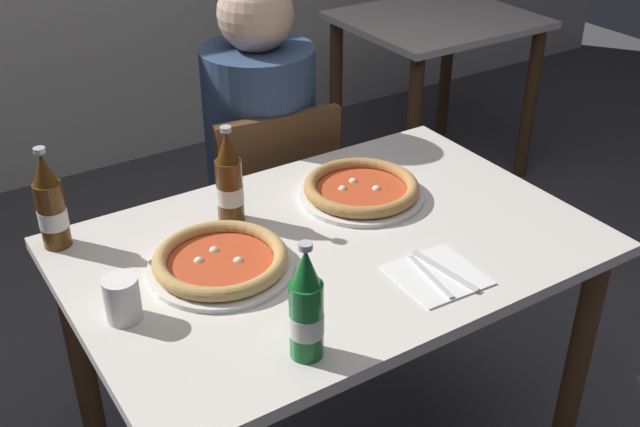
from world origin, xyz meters
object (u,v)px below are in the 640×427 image
object	(u,v)px
paper_cup	(122,299)
chair_behind_table	(268,211)
diner_seated	(262,175)
beer_bottle_center	(306,309)
beer_bottle_right	(51,206)
dining_table_main	(331,281)
dining_table_background	(435,51)
pizza_margherita_near	(361,189)
beer_bottle_left	(229,182)
pizza_marinara_far	(221,261)
napkin_with_cutlery	(437,275)

from	to	relation	value
paper_cup	chair_behind_table	bearing A→B (deg)	43.12
diner_seated	beer_bottle_center	world-z (taller)	diner_seated
beer_bottle_right	dining_table_main	bearing A→B (deg)	-31.25
chair_behind_table	dining_table_background	xyz separation A→B (m)	(1.24, 0.68, 0.11)
diner_seated	pizza_margherita_near	size ratio (longest dim) A/B	3.75
chair_behind_table	dining_table_main	bearing A→B (deg)	82.61
dining_table_main	beer_bottle_right	bearing A→B (deg)	148.75
dining_table_background	beer_bottle_right	bearing A→B (deg)	-153.75
beer_bottle_right	beer_bottle_left	bearing A→B (deg)	-16.66
pizza_margherita_near	beer_bottle_center	xyz separation A→B (m)	(-0.44, -0.44, 0.08)
beer_bottle_left	chair_behind_table	bearing A→B (deg)	51.68
beer_bottle_right	dining_table_background	bearing A→B (deg)	26.25
diner_seated	pizza_marinara_far	world-z (taller)	diner_seated
beer_bottle_left	paper_cup	distance (m)	0.43
pizza_margherita_near	diner_seated	bearing A→B (deg)	91.06
chair_behind_table	pizza_marinara_far	world-z (taller)	chair_behind_table
dining_table_main	chair_behind_table	world-z (taller)	chair_behind_table
chair_behind_table	beer_bottle_center	world-z (taller)	beer_bottle_center
beer_bottle_left	napkin_with_cutlery	size ratio (longest dim) A/B	1.30
chair_behind_table	dining_table_background	size ratio (longest dim) A/B	1.06
diner_seated	pizza_margherita_near	world-z (taller)	diner_seated
chair_behind_table	pizza_margherita_near	bearing A→B (deg)	99.85
pizza_marinara_far	paper_cup	size ratio (longest dim) A/B	3.41
beer_bottle_right	diner_seated	bearing A→B (deg)	24.98
beer_bottle_right	paper_cup	world-z (taller)	beer_bottle_right
beer_bottle_left	beer_bottle_center	distance (m)	0.53
beer_bottle_right	napkin_with_cutlery	size ratio (longest dim) A/B	1.30
beer_bottle_right	napkin_with_cutlery	xyz separation A→B (m)	(0.66, -0.57, -0.10)
pizza_marinara_far	paper_cup	world-z (taller)	paper_cup
pizza_margherita_near	paper_cup	bearing A→B (deg)	-167.30
pizza_marinara_far	beer_bottle_right	size ratio (longest dim) A/B	1.31
dining_table_main	chair_behind_table	size ratio (longest dim) A/B	1.41
chair_behind_table	paper_cup	bearing A→B (deg)	50.67
beer_bottle_left	beer_bottle_center	xyz separation A→B (m)	(-0.10, -0.52, 0.00)
beer_bottle_left	napkin_with_cutlery	xyz separation A→B (m)	(0.27, -0.45, -0.10)
diner_seated	dining_table_background	world-z (taller)	diner_seated
diner_seated	dining_table_main	bearing A→B (deg)	-104.62
pizza_marinara_far	beer_bottle_center	world-z (taller)	beer_bottle_center
chair_behind_table	napkin_with_cutlery	world-z (taller)	chair_behind_table
dining_table_main	pizza_marinara_far	world-z (taller)	pizza_marinara_far
dining_table_background	napkin_with_cutlery	distance (m)	2.00
chair_behind_table	pizza_marinara_far	distance (m)	0.77
chair_behind_table	beer_bottle_left	distance (m)	0.63
dining_table_main	beer_bottle_center	world-z (taller)	beer_bottle_center
dining_table_main	pizza_marinara_far	xyz separation A→B (m)	(-0.27, 0.04, 0.13)
pizza_margherita_near	beer_bottle_left	size ratio (longest dim) A/B	1.31
dining_table_background	beer_bottle_left	distance (m)	1.91
beer_bottle_center	dining_table_main	bearing A→B (deg)	49.94
dining_table_background	beer_bottle_right	world-z (taller)	beer_bottle_right
napkin_with_cutlery	beer_bottle_right	bearing A→B (deg)	139.15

